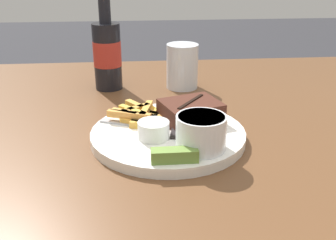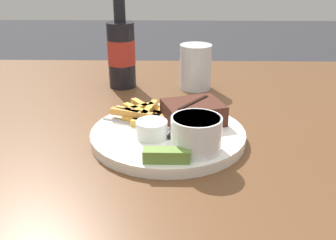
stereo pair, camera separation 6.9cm
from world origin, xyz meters
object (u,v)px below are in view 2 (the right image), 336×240
pickle_spear (167,155)px  coleslaw_cup (196,132)px  steak_portion (193,112)px  dinner_plate (168,135)px  dipping_sauce_cup (152,128)px  beer_bottle (121,50)px  fork_utensil (133,123)px  drinking_glass (195,67)px  knife_utensil (180,123)px

pickle_spear → coleslaw_cup: bearing=40.7°
steak_portion → coleslaw_cup: size_ratio=1.55×
dinner_plate → dipping_sauce_cup: dipping_sauce_cup is taller
dinner_plate → beer_bottle: size_ratio=1.08×
fork_utensil → drinking_glass: drinking_glass is taller
beer_bottle → drinking_glass: size_ratio=2.37×
fork_utensil → knife_utensil: (0.09, -0.00, 0.00)m
coleslaw_cup → drinking_glass: bearing=87.7°
coleslaw_cup → dipping_sauce_cup: size_ratio=1.50×
coleslaw_cup → dinner_plate: bearing=122.1°
beer_bottle → coleslaw_cup: bearing=-66.3°
steak_portion → beer_bottle: beer_bottle is taller
knife_utensil → drinking_glass: 0.27m
pickle_spear → knife_utensil: (0.02, 0.14, -0.01)m
steak_portion → pickle_spear: steak_portion is taller
dinner_plate → beer_bottle: 0.34m
fork_utensil → drinking_glass: bearing=87.7°
coleslaw_cup → beer_bottle: bearing=113.7°
beer_bottle → drinking_glass: (0.18, -0.01, -0.04)m
coleslaw_cup → dipping_sauce_cup: bearing=148.3°
drinking_glass → beer_bottle: bearing=176.8°
dinner_plate → steak_portion: (0.05, 0.04, 0.03)m
steak_portion → dipping_sauce_cup: size_ratio=2.33×
steak_portion → drinking_glass: size_ratio=1.17×
dipping_sauce_cup → beer_bottle: bearing=105.6°
pickle_spear → dinner_plate: bearing=90.6°
dinner_plate → pickle_spear: size_ratio=3.84×
dipping_sauce_cup → pickle_spear: bearing=-71.4°
dinner_plate → dipping_sauce_cup: bearing=-133.5°
pickle_spear → knife_utensil: size_ratio=0.43×
dinner_plate → drinking_glass: 0.30m
steak_portion → coleslaw_cup: bearing=-89.8°
coleslaw_cup → drinking_glass: (0.01, 0.37, 0.00)m
dinner_plate → drinking_glass: drinking_glass is taller
steak_portion → drinking_glass: drinking_glass is taller
knife_utensil → drinking_glass: (0.04, 0.27, 0.03)m
coleslaw_cup → knife_utensil: coleslaw_cup is taller
beer_bottle → dinner_plate: bearing=-68.5°
dinner_plate → knife_utensil: 0.03m
coleslaw_cup → pickle_spear: (-0.04, -0.04, -0.02)m
knife_utensil → beer_bottle: 0.32m
dinner_plate → pickle_spear: (0.00, -0.11, 0.02)m
steak_portion → knife_utensil: (-0.02, -0.01, -0.02)m
steak_portion → coleslaw_cup: (0.00, -0.11, 0.01)m
coleslaw_cup → pickle_spear: size_ratio=1.13×
drinking_glass → steak_portion: bearing=-93.4°
drinking_glass → coleslaw_cup: bearing=-92.3°
coleslaw_cup → pickle_spear: bearing=-139.3°
steak_portion → beer_bottle: size_ratio=0.49×
pickle_spear → steak_portion: bearing=73.6°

